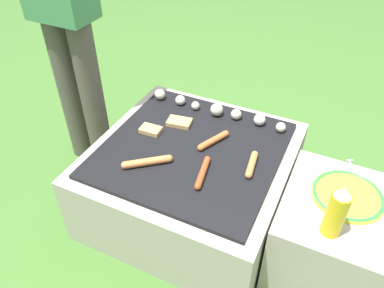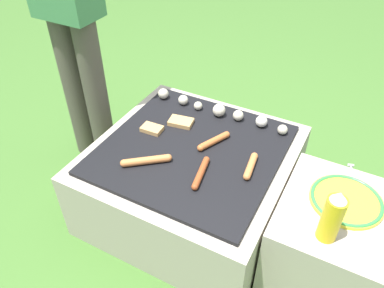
{
  "view_description": "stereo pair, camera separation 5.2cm",
  "coord_description": "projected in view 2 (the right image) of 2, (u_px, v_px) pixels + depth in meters",
  "views": [
    {
      "loc": [
        0.53,
        -1.1,
        1.38
      ],
      "look_at": [
        0.0,
        0.0,
        0.39
      ],
      "focal_mm": 35.0,
      "sensor_mm": 36.0,
      "label": 1
    },
    {
      "loc": [
        0.57,
        -1.07,
        1.38
      ],
      "look_at": [
        0.0,
        0.0,
        0.39
      ],
      "focal_mm": 35.0,
      "sensor_mm": 36.0,
      "label": 2
    }
  ],
  "objects": [
    {
      "name": "ground_plane",
      "position": [
        192.0,
        205.0,
        1.82
      ],
      "size": [
        14.0,
        14.0,
        0.0
      ],
      "primitive_type": "plane",
      "color": "#3D6628"
    },
    {
      "name": "side_ledge",
      "position": [
        331.0,
        242.0,
        1.44
      ],
      "size": [
        0.43,
        0.48,
        0.37
      ],
      "color": "#A89E8C",
      "rests_on": "ground_plane"
    },
    {
      "name": "sausage_front_right",
      "position": [
        214.0,
        141.0,
        1.6
      ],
      "size": [
        0.09,
        0.16,
        0.03
      ],
      "color": "#B7602D",
      "rests_on": "grill"
    },
    {
      "name": "fork_utensil",
      "position": [
        354.0,
        178.0,
        1.44
      ],
      "size": [
        0.07,
        0.17,
        0.01
      ],
      "color": "silver",
      "rests_on": "side_ledge"
    },
    {
      "name": "condiment_bottle",
      "position": [
        332.0,
        217.0,
        1.17
      ],
      "size": [
        0.07,
        0.07,
        0.21
      ],
      "color": "gold",
      "rests_on": "side_ledge"
    },
    {
      "name": "sausage_front_center",
      "position": [
        201.0,
        173.0,
        1.45
      ],
      "size": [
        0.06,
        0.18,
        0.03
      ],
      "color": "#93421E",
      "rests_on": "grill"
    },
    {
      "name": "grill",
      "position": [
        192.0,
        179.0,
        1.7
      ],
      "size": [
        0.82,
        0.82,
        0.37
      ],
      "color": "#A89E8C",
      "rests_on": "ground_plane"
    },
    {
      "name": "plate_colorful",
      "position": [
        346.0,
        200.0,
        1.35
      ],
      "size": [
        0.26,
        0.26,
        0.02
      ],
      "color": "yellow",
      "rests_on": "side_ledge"
    },
    {
      "name": "mushroom_row",
      "position": [
        219.0,
        110.0,
        1.76
      ],
      "size": [
        0.67,
        0.07,
        0.06
      ],
      "color": "beige",
      "rests_on": "grill"
    },
    {
      "name": "sausage_mid_right",
      "position": [
        146.0,
        160.0,
        1.5
      ],
      "size": [
        0.17,
        0.14,
        0.03
      ],
      "color": "#C6753D",
      "rests_on": "grill"
    },
    {
      "name": "sausage_mid_left",
      "position": [
        251.0,
        166.0,
        1.48
      ],
      "size": [
        0.05,
        0.16,
        0.03
      ],
      "color": "#C6753D",
      "rests_on": "grill"
    },
    {
      "name": "bread_slice_center",
      "position": [
        152.0,
        129.0,
        1.67
      ],
      "size": [
        0.1,
        0.07,
        0.02
      ],
      "color": "tan",
      "rests_on": "grill"
    },
    {
      "name": "bread_slice_left",
      "position": [
        181.0,
        122.0,
        1.71
      ],
      "size": [
        0.12,
        0.09,
        0.02
      ],
      "color": "tan",
      "rests_on": "grill"
    }
  ]
}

